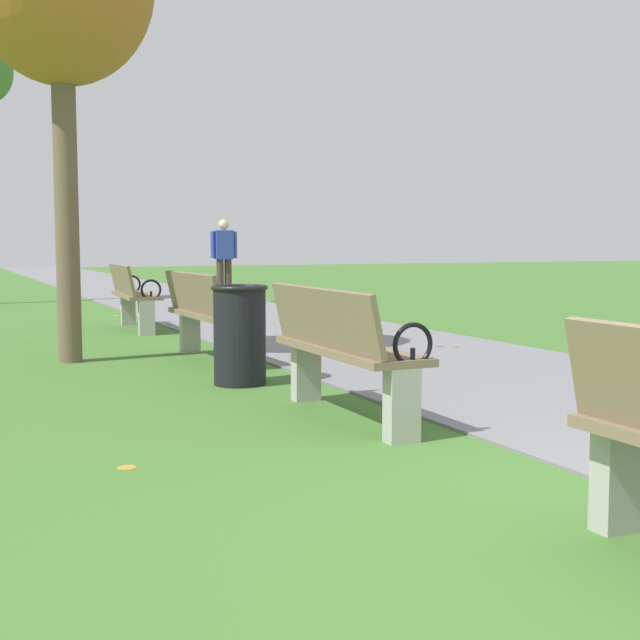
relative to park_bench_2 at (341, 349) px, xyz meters
name	(u,v)px	position (x,y,z in m)	size (l,w,h in m)	color
paved_walkway	(143,293)	(2.07, 14.91, -0.48)	(3.13, 44.00, 0.02)	slate
park_bench_2	(341,349)	(0.00, 0.00, 0.00)	(0.49, 1.61, 0.90)	#7A664C
park_bench_3	(206,314)	(0.00, 3.09, 0.00)	(0.49, 1.61, 0.90)	#7A664C
park_bench_4	(132,295)	(0.00, 6.50, 0.00)	(0.55, 1.62, 0.90)	#7A664C
pedestrian_walking	(224,256)	(2.73, 10.81, 0.44)	(0.53, 0.24, 1.62)	#3D3328
trash_bin	(240,335)	(-0.15, 1.65, -0.06)	(0.48, 0.48, 0.84)	black
scattered_leaves	(313,356)	(1.10, 2.92, -0.47)	(5.02, 13.35, 0.02)	#AD6B23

